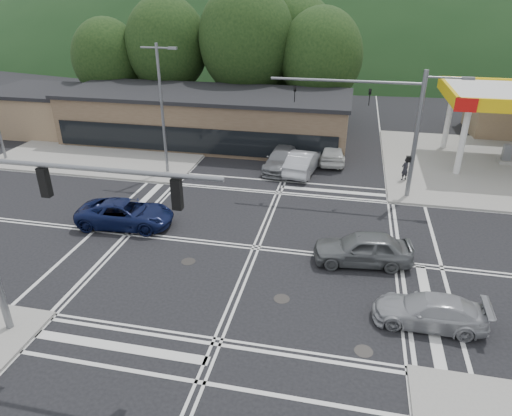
% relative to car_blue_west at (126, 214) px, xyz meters
% --- Properties ---
extents(ground, '(120.00, 120.00, 0.00)m').
position_rel_car_blue_west_xyz_m(ground, '(7.71, -0.90, -0.74)').
color(ground, black).
rests_on(ground, ground).
extents(sidewalk_ne, '(16.00, 16.00, 0.15)m').
position_rel_car_blue_west_xyz_m(sidewalk_ne, '(22.71, 14.10, -0.67)').
color(sidewalk_ne, gray).
rests_on(sidewalk_ne, ground).
extents(sidewalk_nw, '(16.00, 16.00, 0.15)m').
position_rel_car_blue_west_xyz_m(sidewalk_nw, '(-7.29, 14.10, -0.67)').
color(sidewalk_nw, gray).
rests_on(sidewalk_nw, ground).
extents(commercial_row, '(24.00, 8.00, 4.00)m').
position_rel_car_blue_west_xyz_m(commercial_row, '(-0.29, 16.10, 1.26)').
color(commercial_row, brown).
rests_on(commercial_row, ground).
extents(commercial_nw, '(8.00, 7.00, 3.60)m').
position_rel_car_blue_west_xyz_m(commercial_nw, '(-16.29, 16.10, 1.06)').
color(commercial_nw, '#846B4F').
rests_on(commercial_nw, ground).
extents(hill_north, '(252.00, 126.00, 140.00)m').
position_rel_car_blue_west_xyz_m(hill_north, '(7.71, 89.10, -0.74)').
color(hill_north, '#1A3719').
rests_on(hill_north, ground).
extents(tree_n_a, '(8.00, 8.00, 11.75)m').
position_rel_car_blue_west_xyz_m(tree_n_a, '(-6.29, 23.10, 6.40)').
color(tree_n_a, '#382619').
rests_on(tree_n_a, ground).
extents(tree_n_b, '(9.00, 9.00, 12.98)m').
position_rel_car_blue_west_xyz_m(tree_n_b, '(1.71, 23.10, 7.05)').
color(tree_n_b, '#382619').
rests_on(tree_n_b, ground).
extents(tree_n_c, '(7.60, 7.60, 10.87)m').
position_rel_car_blue_west_xyz_m(tree_n_c, '(8.71, 23.10, 5.75)').
color(tree_n_c, '#382619').
rests_on(tree_n_c, ground).
extents(tree_n_d, '(6.80, 6.80, 9.76)m').
position_rel_car_blue_west_xyz_m(tree_n_d, '(-12.29, 22.10, 5.10)').
color(tree_n_d, '#382619').
rests_on(tree_n_d, ground).
extents(tree_n_e, '(8.40, 8.40, 11.98)m').
position_rel_car_blue_west_xyz_m(tree_n_e, '(5.71, 27.10, 6.40)').
color(tree_n_e, '#382619').
rests_on(tree_n_e, ground).
extents(streetlight_nw, '(2.50, 0.25, 9.00)m').
position_rel_car_blue_west_xyz_m(streetlight_nw, '(-0.73, 8.10, 4.31)').
color(streetlight_nw, slate).
rests_on(streetlight_nw, ground).
extents(signal_mast_ne, '(11.65, 0.30, 8.00)m').
position_rel_car_blue_west_xyz_m(signal_mast_ne, '(14.66, 7.30, 4.33)').
color(signal_mast_ne, slate).
rests_on(signal_mast_ne, ground).
extents(signal_mast_sw, '(9.14, 0.28, 8.00)m').
position_rel_car_blue_west_xyz_m(signal_mast_sw, '(1.32, -9.10, 4.38)').
color(signal_mast_sw, slate).
rests_on(signal_mast_sw, ground).
extents(car_blue_west, '(5.54, 2.91, 1.49)m').
position_rel_car_blue_west_xyz_m(car_blue_west, '(0.00, 0.00, 0.00)').
color(car_blue_west, '#0E163E').
rests_on(car_blue_west, ground).
extents(car_grey_center, '(4.93, 2.45, 1.61)m').
position_rel_car_blue_west_xyz_m(car_grey_center, '(13.08, -1.20, 0.06)').
color(car_grey_center, slate).
rests_on(car_grey_center, ground).
extents(car_silver_east, '(4.44, 1.89, 1.28)m').
position_rel_car_blue_west_xyz_m(car_silver_east, '(15.71, -5.28, -0.10)').
color(car_silver_east, '#9A9CA1').
rests_on(car_silver_east, ground).
extents(car_queue_a, '(2.48, 5.23, 1.66)m').
position_rel_car_blue_west_xyz_m(car_queue_a, '(8.85, 10.36, 0.08)').
color(car_queue_a, '#ABADB3').
rests_on(car_queue_a, ground).
extents(car_queue_b, '(2.13, 4.87, 1.63)m').
position_rel_car_blue_west_xyz_m(car_queue_b, '(10.78, 13.10, 0.07)').
color(car_queue_b, white).
rests_on(car_queue_b, ground).
extents(car_northbound, '(2.43, 5.35, 1.52)m').
position_rel_car_blue_west_xyz_m(car_northbound, '(7.21, 10.73, 0.02)').
color(car_northbound, slate).
rests_on(car_northbound, ground).
extents(pedestrian, '(0.69, 0.66, 1.60)m').
position_rel_car_blue_west_xyz_m(pedestrian, '(15.90, 10.00, 0.20)').
color(pedestrian, black).
rests_on(pedestrian, sidewalk_ne).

